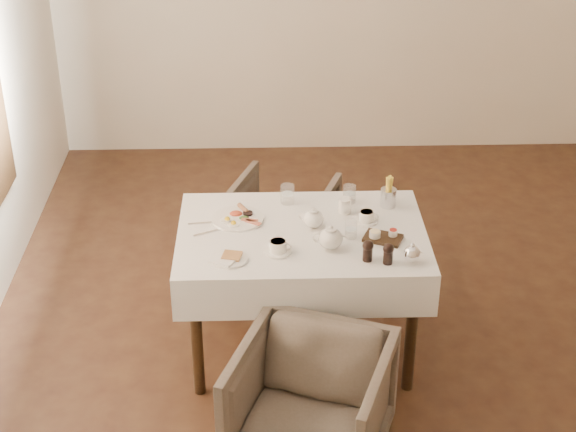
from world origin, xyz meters
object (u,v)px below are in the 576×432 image
Objects in this scene: breakfast_plate at (238,218)px; teapot_centre at (313,217)px; table at (302,251)px; armchair_near at (310,407)px; armchair_far at (283,223)px.

breakfast_plate is 0.41m from teapot_centre.
armchair_near is at bearing -89.65° from table.
breakfast_plate reaches higher than armchair_near.
table is at bearing 110.59° from armchair_near.
armchair_far is at bearing 94.84° from table.
teapot_centre is (0.06, 0.87, 0.50)m from armchair_near.
armchair_near is 1.75m from armchair_far.
table is 1.87× the size of armchair_near.
breakfast_plate is (-0.34, 0.97, 0.45)m from armchair_near.
table is 4.68× the size of breakfast_plate.
breakfast_plate is at bearing -172.84° from teapot_centre.
table reaches higher than armchair_near.
teapot_centre reaches higher than armchair_near.
armchair_far is at bearing 119.97° from teapot_centre.
table is 8.74× the size of teapot_centre.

